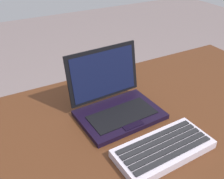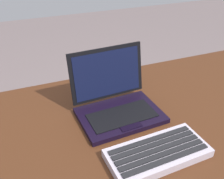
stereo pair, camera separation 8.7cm
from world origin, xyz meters
The scene contains 3 objects.
desk centered at (0.00, 0.00, 0.65)m, with size 1.60×0.79×0.74m.
laptop_front centered at (-0.01, 0.09, 0.79)m, with size 0.30×0.25×0.22m.
external_keyboard centered at (0.02, -0.16, 0.76)m, with size 0.31×0.15×0.03m.
Camera 2 is at (-0.32, -0.63, 1.33)m, focal length 41.96 mm.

